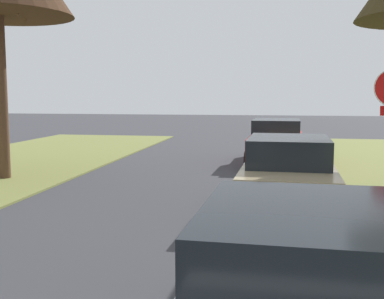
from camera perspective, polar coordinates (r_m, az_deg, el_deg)
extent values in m
cylinder|color=#503625|center=(14.60, -21.82, 5.73)|extent=(0.32, 0.32, 4.57)
cylinder|color=#503625|center=(14.64, -20.13, 16.34)|extent=(0.37, 1.22, 0.90)
cube|color=black|center=(3.89, 13.41, -10.74)|extent=(1.66, 2.07, 0.56)
cylinder|color=black|center=(6.02, 4.02, -14.24)|extent=(0.22, 0.61, 0.60)
cylinder|color=black|center=(6.07, 21.10, -14.53)|extent=(0.22, 0.61, 0.60)
cube|color=tan|center=(10.25, 11.42, -3.94)|extent=(1.95, 4.45, 0.85)
cube|color=black|center=(9.92, 11.51, -0.16)|extent=(1.66, 2.07, 0.56)
cylinder|color=black|center=(11.95, 7.24, -3.77)|extent=(0.22, 0.61, 0.60)
cylinder|color=black|center=(11.95, 15.61, -3.96)|extent=(0.22, 0.61, 0.60)
cylinder|color=black|center=(8.74, 5.57, -7.61)|extent=(0.22, 0.61, 0.60)
cylinder|color=black|center=(8.74, 17.10, -7.88)|extent=(0.22, 0.61, 0.60)
cube|color=red|center=(17.22, 10.04, 0.34)|extent=(1.95, 4.45, 0.85)
cube|color=black|center=(16.94, 10.06, 2.63)|extent=(1.66, 2.07, 0.56)
cylinder|color=black|center=(18.93, 7.53, 0.06)|extent=(0.22, 0.61, 0.60)
cylinder|color=black|center=(18.89, 12.80, -0.06)|extent=(0.22, 0.61, 0.60)
cylinder|color=black|center=(15.67, 6.66, -1.29)|extent=(0.22, 0.61, 0.60)
cylinder|color=black|center=(15.62, 13.04, -1.44)|extent=(0.22, 0.61, 0.60)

